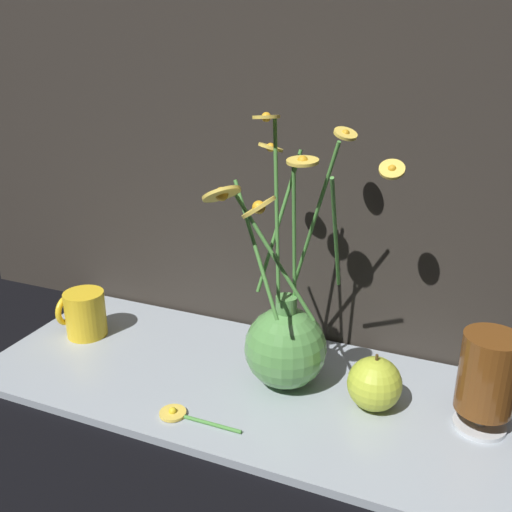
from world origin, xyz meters
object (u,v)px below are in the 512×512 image
Objects in this scene: yellow_mug at (84,314)px; tea_glass at (487,376)px; orange_fruit at (374,384)px; vase_with_flowers at (285,340)px.

tea_glass is at bearing -0.31° from yellow_mug.
yellow_mug is 0.95× the size of orange_fruit.
orange_fruit is (-0.14, -0.01, -0.04)m from tea_glass.
yellow_mug is at bearing 179.69° from tea_glass.
vase_with_flowers is 0.27m from tea_glass.
yellow_mug is 0.49m from orange_fruit.
tea_glass is 0.14m from orange_fruit.
yellow_mug is 0.63m from tea_glass.
tea_glass reaches higher than yellow_mug.
vase_with_flowers is 0.36m from yellow_mug.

